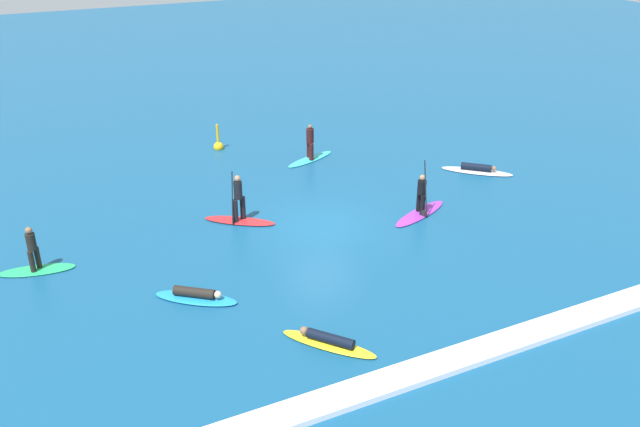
% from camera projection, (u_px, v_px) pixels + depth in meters
% --- Properties ---
extents(ground_plane, '(120.00, 120.00, 0.00)m').
position_uv_depth(ground_plane, '(320.00, 225.00, 25.57)').
color(ground_plane, navy).
rests_on(ground_plane, ground).
extents(surfer_on_blue_board, '(2.58, 2.26, 0.41)m').
position_uv_depth(surfer_on_blue_board, '(196.00, 296.00, 20.81)').
color(surfer_on_blue_board, '#1E8CD1').
rests_on(surfer_on_blue_board, ground_plane).
extents(surfer_on_white_board, '(2.85, 2.76, 0.41)m').
position_uv_depth(surfer_on_white_board, '(477.00, 170.00, 30.42)').
color(surfer_on_white_board, white).
rests_on(surfer_on_white_board, ground_plane).
extents(surfer_on_yellow_board, '(2.26, 2.61, 0.39)m').
position_uv_depth(surfer_on_yellow_board, '(328.00, 341.00, 18.68)').
color(surfer_on_yellow_board, yellow).
rests_on(surfer_on_yellow_board, ground_plane).
extents(surfer_on_teal_board, '(2.96, 1.71, 1.75)m').
position_uv_depth(surfer_on_teal_board, '(310.00, 150.00, 31.70)').
color(surfer_on_teal_board, '#33C6CC').
rests_on(surfer_on_teal_board, ground_plane).
extents(surfer_on_purple_board, '(3.20, 1.90, 2.39)m').
position_uv_depth(surfer_on_purple_board, '(421.00, 204.00, 26.26)').
color(surfer_on_purple_board, purple).
rests_on(surfer_on_purple_board, ground_plane).
extents(surfer_on_green_board, '(2.58, 1.27, 1.64)m').
position_uv_depth(surfer_on_green_board, '(35.00, 260.00, 22.27)').
color(surfer_on_green_board, '#23B266').
rests_on(surfer_on_green_board, ground_plane).
extents(surfer_on_red_board, '(2.67, 2.27, 2.14)m').
position_uv_depth(surfer_on_red_board, '(239.00, 210.00, 25.62)').
color(surfer_on_red_board, red).
rests_on(surfer_on_red_board, ground_plane).
extents(marker_buoy, '(0.49, 0.49, 1.40)m').
position_uv_depth(marker_buoy, '(218.00, 145.00, 33.17)').
color(marker_buoy, yellow).
rests_on(marker_buoy, ground_plane).
extents(wave_crest, '(16.83, 0.90, 0.18)m').
position_uv_depth(wave_crest, '(466.00, 356.00, 18.17)').
color(wave_crest, white).
rests_on(wave_crest, ground_plane).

